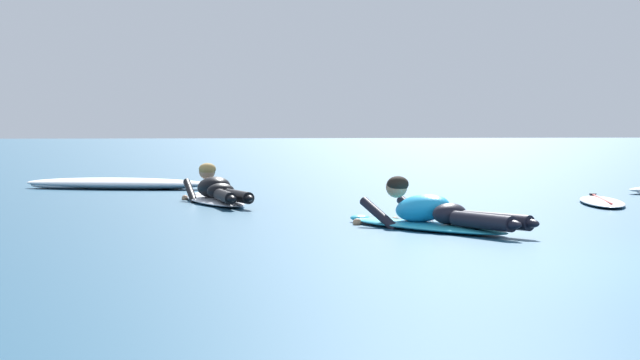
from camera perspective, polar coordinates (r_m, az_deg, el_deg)
The scene contains 5 objects.
ground_plane at distance 18.85m, azimuth 5.41°, elevation -0.52°, with size 120.00×120.00×0.00m, color navy.
surfer_near at distance 12.18m, azimuth 4.95°, elevation -1.57°, with size 1.51×2.45×0.54m.
surfer_far at distance 16.06m, azimuth -4.59°, elevation -0.57°, with size 0.90×2.71×0.54m.
drifting_surfboard at distance 16.31m, azimuth 12.31°, elevation -0.93°, with size 0.96×2.25×0.16m.
whitewater_front at distance 19.76m, azimuth -8.93°, elevation -0.16°, with size 3.00×1.70×0.17m.
Camera 1 is at (-4.20, -8.35, 1.02)m, focal length 72.58 mm.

